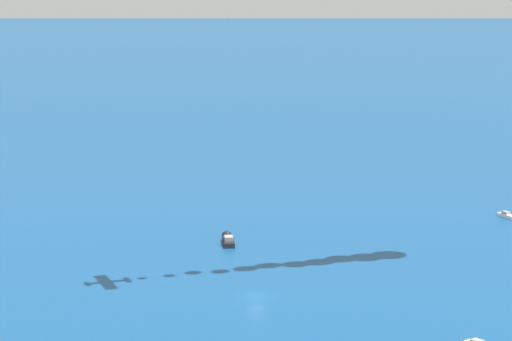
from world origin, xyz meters
name	(u,v)px	position (x,y,z in m)	size (l,w,h in m)	color
ground_plane	(256,296)	(0.00, 0.00, 0.00)	(2000.00, 2000.00, 0.00)	navy
motorboat_offshore	(228,240)	(28.99, -4.48, 0.54)	(7.14, 3.23, 2.01)	black
motorboat_mid_cluster	(510,216)	(28.84, -60.76, 0.40)	(5.22, 2.25, 1.47)	white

